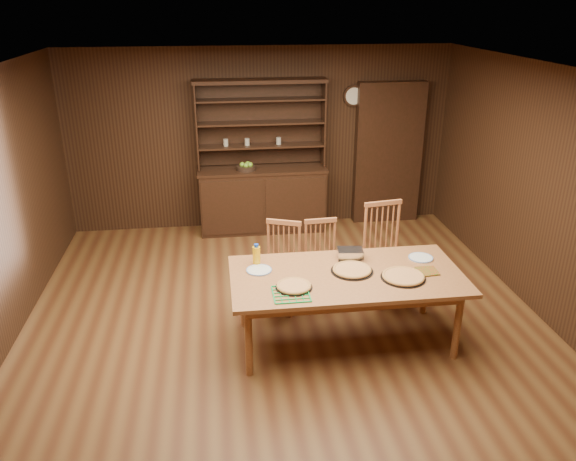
{
  "coord_description": "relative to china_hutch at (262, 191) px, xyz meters",
  "views": [
    {
      "loc": [
        -0.64,
        -4.99,
        3.21
      ],
      "look_at": [
        0.07,
        0.4,
        0.94
      ],
      "focal_mm": 35.0,
      "sensor_mm": 36.0,
      "label": 1
    }
  ],
  "objects": [
    {
      "name": "dining_table",
      "position": [
        0.54,
        -3.05,
        0.09
      ],
      "size": [
        2.23,
        1.12,
        0.75
      ],
      "color": "#A26838",
      "rests_on": "floor"
    },
    {
      "name": "room_shell",
      "position": [
        0.0,
        -2.75,
        0.98
      ],
      "size": [
        6.0,
        6.0,
        6.0
      ],
      "color": "silver",
      "rests_on": "floor"
    },
    {
      "name": "plate_left",
      "position": [
        -0.29,
        -2.87,
        0.16
      ],
      "size": [
        0.25,
        0.25,
        0.02
      ],
      "color": "silver",
      "rests_on": "dining_table"
    },
    {
      "name": "pizza_left",
      "position": [
        0.0,
        -3.26,
        0.17
      ],
      "size": [
        0.34,
        0.34,
        0.04
      ],
      "color": "black",
      "rests_on": "dining_table"
    },
    {
      "name": "juice_bottle",
      "position": [
        -0.3,
        -2.73,
        0.26
      ],
      "size": [
        0.08,
        0.08,
        0.22
      ],
      "color": "#FFB60D",
      "rests_on": "dining_table"
    },
    {
      "name": "chair_center",
      "position": [
        0.47,
        -2.16,
        -0.1
      ],
      "size": [
        0.41,
        0.39,
        0.94
      ],
      "rotation": [
        0.0,
        0.0,
        0.06
      ],
      "color": "#C27142",
      "rests_on": "floor"
    },
    {
      "name": "doorway",
      "position": [
        1.9,
        0.15,
        0.45
      ],
      "size": [
        1.0,
        0.18,
        2.1
      ],
      "primitive_type": "cube",
      "color": "black",
      "rests_on": "floor"
    },
    {
      "name": "pot_holder_b",
      "position": [
        1.33,
        -3.1,
        0.16
      ],
      "size": [
        0.19,
        0.19,
        0.01
      ],
      "primitive_type": "cube",
      "rotation": [
        0.0,
        0.0,
        -0.02
      ],
      "color": "red",
      "rests_on": "dining_table"
    },
    {
      "name": "foil_dish",
      "position": [
        0.65,
        -2.72,
        0.21
      ],
      "size": [
        0.27,
        0.21,
        0.1
      ],
      "primitive_type": "cube",
      "rotation": [
        0.0,
        0.0,
        -0.11
      ],
      "color": "white",
      "rests_on": "dining_table"
    },
    {
      "name": "wall_clock",
      "position": [
        1.35,
        0.2,
        1.3
      ],
      "size": [
        0.3,
        0.05,
        0.3
      ],
      "color": "black",
      "rests_on": "room_shell"
    },
    {
      "name": "china_hutch",
      "position": [
        0.0,
        0.0,
        0.0
      ],
      "size": [
        1.84,
        0.52,
        2.17
      ],
      "color": "black",
      "rests_on": "floor"
    },
    {
      "name": "plate_right",
      "position": [
        1.37,
        -2.81,
        0.16
      ],
      "size": [
        0.25,
        0.25,
        0.02
      ],
      "color": "silver",
      "rests_on": "dining_table"
    },
    {
      "name": "pot_holder_a",
      "position": [
        1.32,
        -3.12,
        0.16
      ],
      "size": [
        0.2,
        0.2,
        0.01
      ],
      "primitive_type": "cube",
      "rotation": [
        0.0,
        0.0,
        0.11
      ],
      "color": "red",
      "rests_on": "dining_table"
    },
    {
      "name": "floor",
      "position": [
        0.0,
        -2.75,
        -0.6
      ],
      "size": [
        6.0,
        6.0,
        0.0
      ],
      "primitive_type": "plane",
      "color": "brown",
      "rests_on": "ground"
    },
    {
      "name": "chair_left",
      "position": [
        0.01,
        -2.27,
        -0.07
      ],
      "size": [
        0.52,
        0.51,
        0.99
      ],
      "rotation": [
        0.0,
        0.0,
        -0.37
      ],
      "color": "#C27142",
      "rests_on": "floor"
    },
    {
      "name": "chair_right",
      "position": [
        1.17,
        -2.22,
        0.01
      ],
      "size": [
        0.53,
        0.51,
        1.13
      ],
      "rotation": [
        0.0,
        0.0,
        0.15
      ],
      "color": "#C27142",
      "rests_on": "floor"
    },
    {
      "name": "pizza_center",
      "position": [
        0.61,
        -3.0,
        0.17
      ],
      "size": [
        0.41,
        0.41,
        0.04
      ],
      "color": "black",
      "rests_on": "dining_table"
    },
    {
      "name": "cooling_rack",
      "position": [
        -0.04,
        -3.38,
        0.16
      ],
      "size": [
        0.4,
        0.4,
        0.01
      ],
      "primitive_type": null,
      "rotation": [
        0.0,
        0.0,
        -0.33
      ],
      "color": "#0C9D41",
      "rests_on": "dining_table"
    },
    {
      "name": "fruit_bowl",
      "position": [
        -0.23,
        -0.07,
        0.39
      ],
      "size": [
        0.27,
        0.27,
        0.12
      ],
      "color": "black",
      "rests_on": "china_hutch"
    },
    {
      "name": "pizza_right",
      "position": [
        1.05,
        -3.2,
        0.17
      ],
      "size": [
        0.43,
        0.43,
        0.04
      ],
      "color": "black",
      "rests_on": "dining_table"
    }
  ]
}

